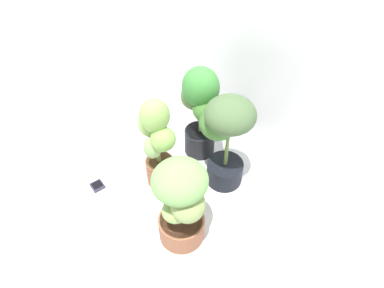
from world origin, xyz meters
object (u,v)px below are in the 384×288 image
object	(u,v)px
potted_plant_back_center	(201,107)
potted_plant_center	(157,141)
potted_plant_back_right	(225,133)
hygrometer_box	(97,186)
potted_plant_front_right	(180,201)

from	to	relation	value
potted_plant_back_center	potted_plant_center	bearing A→B (deg)	-97.66
potted_plant_back_right	hygrometer_box	world-z (taller)	potted_plant_back_right
potted_plant_back_right	hygrometer_box	xyz separation A→B (m)	(-0.63, -0.57, -0.41)
potted_plant_back_center	potted_plant_front_right	size ratio (longest dim) A/B	1.18
potted_plant_back_center	potted_plant_center	distance (m)	0.40
potted_plant_front_right	potted_plant_back_right	bearing A→B (deg)	95.31
potted_plant_back_center	hygrometer_box	bearing A→B (deg)	-117.60
potted_plant_back_center	hygrometer_box	xyz separation A→B (m)	(-0.36, -0.70, -0.40)
potted_plant_center	hygrometer_box	bearing A→B (deg)	-136.12
potted_plant_front_right	hygrometer_box	size ratio (longest dim) A/B	6.08
potted_plant_back_center	potted_plant_front_right	distance (m)	0.73
hygrometer_box	potted_plant_front_right	bearing A→B (deg)	-68.97
potted_plant_back_right	potted_plant_back_center	bearing A→B (deg)	155.57
potted_plant_back_center	hygrometer_box	distance (m)	0.88
potted_plant_front_right	hygrometer_box	xyz separation A→B (m)	(-0.68, -0.05, -0.33)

